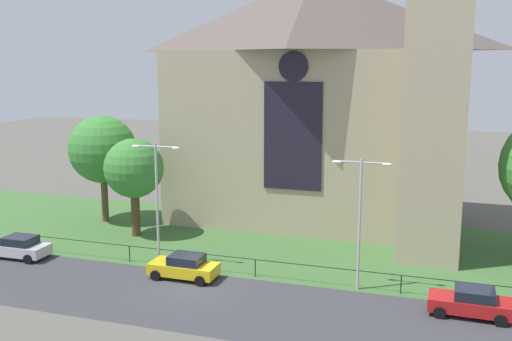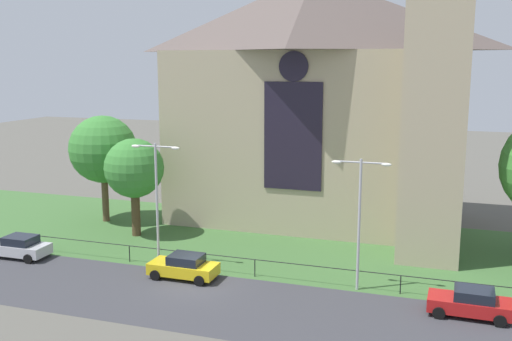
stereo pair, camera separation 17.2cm
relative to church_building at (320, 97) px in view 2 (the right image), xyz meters
The scene contains 12 objects.
ground 12.87m from the church_building, 118.43° to the right, with size 160.00×160.00×0.00m, color #56544C.
road_asphalt 21.75m from the church_building, 101.09° to the right, with size 120.00×8.00×0.01m, color #38383D.
grass_verge 14.02m from the church_building, 112.71° to the right, with size 120.00×20.00×0.01m, color #3D6633.
church_building is the anchor object (origin of this frame).
iron_railing 17.08m from the church_building, 93.09° to the right, with size 35.28×0.07×1.13m.
tree_left_far 18.23m from the church_building, 160.71° to the right, with size 5.53×5.53×8.84m.
tree_left_near 15.87m from the church_building, 144.22° to the right, with size 4.49×4.49×7.50m.
streetlamp_near 16.97m from the church_building, 117.04° to the right, with size 3.37×0.26×8.08m.
streetlamp_far 16.33m from the church_building, 68.87° to the right, with size 3.37×0.26×7.75m.
parked_car_silver 25.25m from the church_building, 137.24° to the right, with size 4.22×2.07×1.51m.
parked_car_yellow 19.18m from the church_building, 106.84° to the right, with size 4.21×2.04×1.51m.
parked_car_red 22.19m from the church_building, 54.13° to the right, with size 4.23×2.09×1.51m.
Camera 2 is at (13.90, -30.41, 13.10)m, focal length 41.29 mm.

